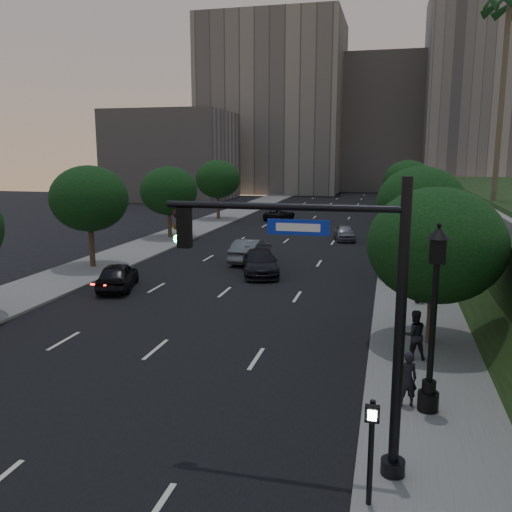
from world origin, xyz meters
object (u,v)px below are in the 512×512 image
(sedan_far_right, at_px, (345,233))
(pedestrian_c, at_px, (421,285))
(pedestrian_a, at_px, (407,379))
(pedestrian_b, at_px, (414,335))
(sedan_near_right, at_px, (260,263))
(sedan_mid_left, at_px, (250,250))
(sedan_far_left, at_px, (280,214))
(traffic_signal_mast, at_px, (350,325))
(sedan_near_left, at_px, (118,276))
(street_lamp, at_px, (433,328))

(sedan_far_right, height_order, pedestrian_c, pedestrian_c)
(pedestrian_a, relative_size, pedestrian_c, 0.90)
(pedestrian_b, distance_m, pedestrian_c, 7.83)
(sedan_near_right, height_order, pedestrian_c, pedestrian_c)
(sedan_near_right, bearing_deg, pedestrian_b, -72.44)
(pedestrian_a, distance_m, pedestrian_c, 11.73)
(sedan_mid_left, bearing_deg, pedestrian_b, 124.56)
(sedan_far_left, bearing_deg, traffic_signal_mast, 119.11)
(pedestrian_a, bearing_deg, pedestrian_b, -109.45)
(sedan_near_left, relative_size, pedestrian_c, 2.39)
(street_lamp, bearing_deg, sedan_near_right, 118.20)
(sedan_far_left, height_order, pedestrian_a, pedestrian_a)
(pedestrian_b, bearing_deg, sedan_near_left, -42.23)
(sedan_far_left, distance_m, sedan_far_right, 15.26)
(traffic_signal_mast, bearing_deg, sedan_near_left, 132.90)
(street_lamp, relative_size, pedestrian_b, 3.07)
(pedestrian_a, distance_m, pedestrian_b, 3.90)
(sedan_mid_left, distance_m, pedestrian_b, 19.44)
(sedan_near_left, bearing_deg, sedan_near_right, -157.78)
(sedan_near_left, height_order, pedestrian_c, pedestrian_c)
(sedan_near_left, relative_size, sedan_mid_left, 0.90)
(sedan_near_left, height_order, pedestrian_a, pedestrian_a)
(pedestrian_c, bearing_deg, sedan_far_left, -95.06)
(pedestrian_b, bearing_deg, sedan_far_right, -97.39)
(street_lamp, height_order, pedestrian_c, street_lamp)
(street_lamp, distance_m, pedestrian_b, 4.32)
(sedan_mid_left, height_order, sedan_far_right, sedan_mid_left)
(street_lamp, relative_size, sedan_near_right, 1.09)
(sedan_near_left, height_order, sedan_far_left, sedan_near_left)
(sedan_near_right, distance_m, pedestrian_a, 18.66)
(sedan_mid_left, relative_size, pedestrian_c, 2.66)
(sedan_far_left, relative_size, pedestrian_a, 2.73)
(street_lamp, distance_m, sedan_near_right, 19.15)
(street_lamp, distance_m, sedan_mid_left, 23.13)
(sedan_far_left, xyz_separation_m, pedestrian_a, (12.74, -44.28, 0.35))
(sedan_near_right, distance_m, sedan_far_right, 15.36)
(sedan_near_right, xyz_separation_m, pedestrian_a, (8.39, -16.66, 0.24))
(sedan_mid_left, xyz_separation_m, pedestrian_b, (10.32, -16.47, 0.25))
(sedan_near_left, relative_size, pedestrian_b, 2.43)
(sedan_mid_left, bearing_deg, sedan_near_right, 115.82)
(sedan_near_left, relative_size, sedan_far_right, 1.11)
(sedan_far_right, relative_size, pedestrian_c, 2.16)
(traffic_signal_mast, relative_size, street_lamp, 1.25)
(traffic_signal_mast, xyz_separation_m, pedestrian_c, (2.45, 15.33, -2.59))
(traffic_signal_mast, xyz_separation_m, sedan_near_left, (-13.77, 14.82, -2.92))
(street_lamp, distance_m, pedestrian_a, 1.76)
(sedan_near_right, bearing_deg, sedan_far_left, 82.17)
(sedan_far_right, bearing_deg, pedestrian_a, -93.26)
(pedestrian_b, relative_size, pedestrian_c, 0.99)
(sedan_far_right, bearing_deg, sedan_near_left, -129.30)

